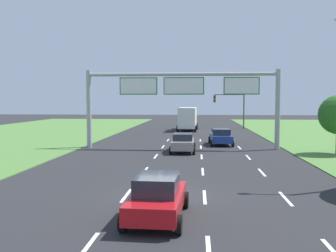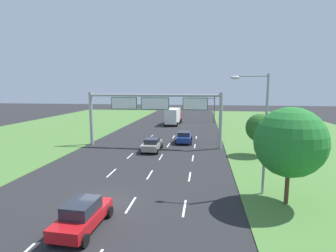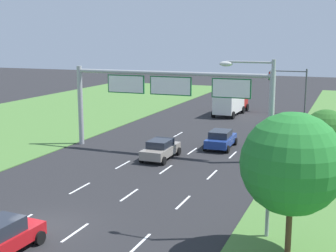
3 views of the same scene
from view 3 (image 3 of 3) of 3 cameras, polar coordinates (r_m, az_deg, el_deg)
name	(u,v)px [view 3 (image 3 of 3)]	position (r m, az deg, el deg)	size (l,w,h in m)	color
ground_plane	(46,227)	(25.00, -14.70, -11.86)	(200.00, 200.00, 0.00)	#262628
lane_dashes_inner_left	(52,204)	(28.22, -13.98, -9.15)	(0.14, 44.40, 0.01)	white
lane_dashes_inner_right	(105,212)	(26.43, -7.68, -10.31)	(0.14, 44.40, 0.01)	white
lane_dashes_slip	(164,221)	(25.00, -0.52, -11.47)	(0.14, 44.40, 0.01)	white
car_near_red	(0,238)	(22.41, -19.76, -12.67)	(2.17, 4.18, 1.59)	red
car_lead_silver	(161,149)	(36.89, -0.91, -2.82)	(2.05, 4.33, 1.55)	gray
car_mid_lane	(221,139)	(40.67, 6.44, -1.59)	(2.28, 4.30, 1.57)	navy
box_truck	(231,100)	(58.55, 7.68, 3.14)	(2.93, 8.12, 3.32)	#B21E19
sign_gantry	(170,93)	(38.23, 0.21, 4.02)	(17.24, 0.44, 7.00)	#9EA0A5
traffic_light_mast	(290,82)	(61.20, 14.68, 5.18)	(4.76, 0.49, 5.60)	#47494F
street_lamp	(262,133)	(22.15, 11.45, -0.88)	(2.61, 0.32, 8.50)	#9EA0A5
roadside_tree_near	(292,164)	(20.73, 14.88, -4.48)	(4.47, 4.47, 6.39)	#513823
roadside_tree_mid	(326,133)	(33.12, 18.69, -0.79)	(3.13, 3.13, 4.73)	#513823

